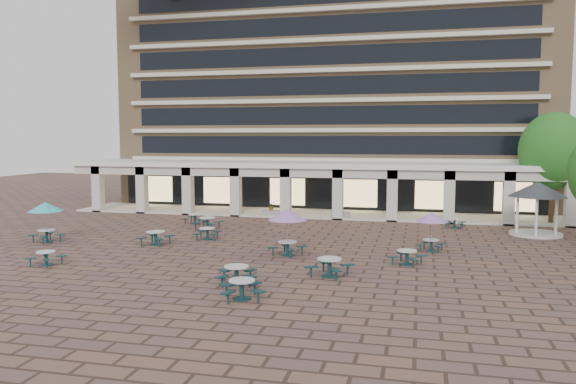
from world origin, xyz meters
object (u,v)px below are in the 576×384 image
picnic_table_0 (46,257)px  picnic_table_1 (242,288)px  gazebo (537,196)px  picnic_table_2 (237,273)px  planter_left (272,211)px  planter_right (340,213)px

picnic_table_0 → picnic_table_1: picnic_table_1 is taller
picnic_table_1 → gazebo: gazebo is taller
picnic_table_0 → picnic_table_2: picnic_table_2 is taller
gazebo → planter_left: (-19.37, 4.64, -2.16)m
picnic_table_2 → planter_right: size_ratio=1.42×
picnic_table_1 → planter_left: 23.87m
picnic_table_0 → picnic_table_1: bearing=-9.2°
planter_left → picnic_table_2: bearing=-79.2°
picnic_table_1 → planter_right: 23.35m
picnic_table_2 → gazebo: size_ratio=0.57×
planter_right → picnic_table_2: bearing=-94.4°
picnic_table_0 → picnic_table_2: bearing=0.6°
picnic_table_1 → gazebo: bearing=29.7°
picnic_table_1 → picnic_table_2: size_ratio=1.02×
gazebo → planter_left: bearing=166.5°
picnic_table_2 → planter_left: size_ratio=1.42×
picnic_table_1 → planter_right: size_ratio=1.45×
picnic_table_0 → planter_right: bearing=66.1°
gazebo → planter_left: size_ratio=2.50×
gazebo → planter_right: gazebo is taller
picnic_table_2 → gazebo: gazebo is taller
picnic_table_0 → planter_left: planter_left is taller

